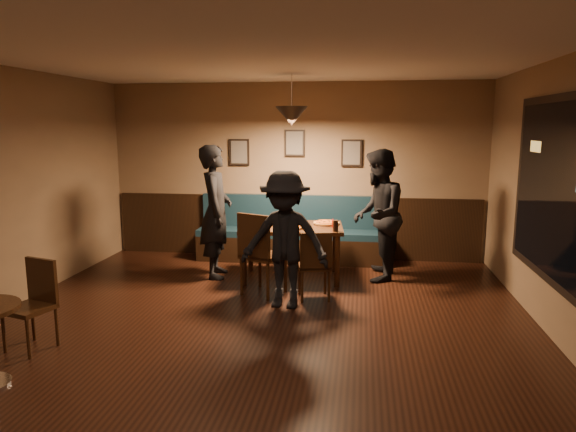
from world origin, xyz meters
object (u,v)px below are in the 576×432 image
at_px(dining_table, 292,252).
at_px(diner_right, 378,215).
at_px(chair_near_left, 264,253).
at_px(diner_left, 216,212).
at_px(cafe_chair_far, 29,306).
at_px(booth_bench, 292,230).
at_px(diner_front, 285,240).
at_px(soda_glass, 336,226).
at_px(tabasco_bottle, 333,223).
at_px(chair_near_right, 314,264).

relative_size(dining_table, diner_right, 0.77).
distance_m(chair_near_left, diner_left, 1.13).
bearing_deg(diner_right, cafe_chair_far, -44.36).
xyz_separation_m(chair_near_left, diner_left, (-0.81, 0.68, 0.40)).
distance_m(booth_bench, diner_front, 2.16).
height_order(diner_front, cafe_chair_far, diner_front).
bearing_deg(dining_table, cafe_chair_far, -133.99).
bearing_deg(soda_glass, cafe_chair_far, -139.27).
distance_m(diner_left, diner_front, 1.60).
bearing_deg(chair_near_left, dining_table, 94.14).
bearing_deg(cafe_chair_far, tabasco_bottle, -119.69).
bearing_deg(diner_left, tabasco_bottle, -101.00).
height_order(diner_left, soda_glass, diner_left).
xyz_separation_m(chair_near_right, diner_left, (-1.46, 0.78, 0.50)).
relative_size(dining_table, soda_glass, 9.35).
bearing_deg(diner_right, chair_near_left, -53.98).
distance_m(dining_table, diner_front, 1.24).
bearing_deg(diner_left, chair_near_left, -140.68).
height_order(tabasco_bottle, cafe_chair_far, tabasco_bottle).
xyz_separation_m(booth_bench, chair_near_right, (0.51, -1.78, -0.07)).
relative_size(chair_near_right, diner_right, 0.48).
distance_m(diner_right, soda_glass, 0.71).
bearing_deg(diner_front, soda_glass, 63.89).
distance_m(diner_right, diner_front, 1.70).
xyz_separation_m(chair_near_right, cafe_chair_far, (-2.55, -1.89, -0.00)).
distance_m(diner_left, cafe_chair_far, 2.92).
bearing_deg(chair_near_right, diner_left, 139.50).
bearing_deg(diner_left, dining_table, -98.39).
relative_size(diner_front, tabasco_bottle, 12.74).
distance_m(diner_left, tabasco_bottle, 1.65).
distance_m(booth_bench, diner_left, 1.45).
height_order(chair_near_right, cafe_chair_far, chair_near_right).
bearing_deg(tabasco_bottle, cafe_chair_far, -135.91).
bearing_deg(cafe_chair_far, diner_left, -96.05).
relative_size(booth_bench, tabasco_bottle, 23.64).
bearing_deg(soda_glass, booth_bench, 120.24).
height_order(booth_bench, dining_table, booth_bench).
relative_size(chair_near_right, cafe_chair_far, 1.01).
height_order(chair_near_left, chair_near_right, chair_near_left).
height_order(diner_front, tabasco_bottle, diner_front).
bearing_deg(booth_bench, diner_front, -84.79).
distance_m(dining_table, cafe_chair_far, 3.46).
xyz_separation_m(diner_front, cafe_chair_far, (-2.23, -1.54, -0.38)).
relative_size(chair_near_left, tabasco_bottle, 8.35).
height_order(booth_bench, chair_near_left, chair_near_left).
bearing_deg(diner_right, tabasco_bottle, -67.19).
relative_size(booth_bench, chair_near_left, 2.83).
relative_size(diner_left, diner_right, 1.03).
height_order(dining_table, tabasco_bottle, tabasco_bottle).
xyz_separation_m(chair_near_right, diner_front, (-0.32, -0.34, 0.37)).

